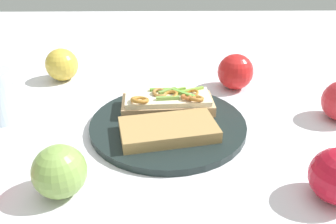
% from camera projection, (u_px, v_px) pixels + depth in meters
% --- Properties ---
extents(ground_plane, '(2.00, 2.00, 0.00)m').
position_uv_depth(ground_plane, '(168.00, 127.00, 0.66)').
color(ground_plane, silver).
rests_on(ground_plane, ground).
extents(plate, '(0.30, 0.30, 0.01)m').
position_uv_depth(plate, '(168.00, 124.00, 0.65)').
color(plate, '#1C2827').
rests_on(plate, ground_plane).
extents(sandwich, '(0.19, 0.09, 0.04)m').
position_uv_depth(sandwich, '(167.00, 102.00, 0.68)').
color(sandwich, tan).
rests_on(sandwich, plate).
extents(bread_slice_side, '(0.18, 0.12, 0.02)m').
position_uv_depth(bread_slice_side, '(170.00, 129.00, 0.60)').
color(bread_slice_side, tan).
rests_on(bread_slice_side, plate).
extents(apple_2, '(0.11, 0.11, 0.08)m').
position_uv_depth(apple_2, '(235.00, 72.00, 0.79)').
color(apple_2, red).
rests_on(apple_2, ground_plane).
extents(apple_3, '(0.11, 0.11, 0.08)m').
position_uv_depth(apple_3, '(60.00, 171.00, 0.48)').
color(apple_3, '#81A74D').
rests_on(apple_3, ground_plane).
extents(apple_4, '(0.10, 0.10, 0.08)m').
position_uv_depth(apple_4, '(62.00, 65.00, 0.84)').
color(apple_4, gold).
rests_on(apple_4, ground_plane).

